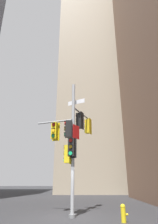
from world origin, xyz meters
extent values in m
plane|color=#2D2D30|center=(0.00, 0.00, 0.00)|extent=(120.00, 120.00, 0.00)
cube|color=tan|center=(3.44, 22.94, 19.27)|extent=(13.38, 13.38, 38.55)
cylinder|color=#9EA0A3|center=(0.00, 0.00, 3.82)|extent=(0.19, 0.19, 7.63)
cylinder|color=slate|center=(0.00, 0.00, 0.08)|extent=(0.35, 0.35, 0.16)
cylinder|color=#9EA0A3|center=(0.54, 1.23, 6.05)|extent=(1.18, 2.51, 0.11)
cylinder|color=#9EA0A3|center=(-1.14, 0.40, 5.25)|extent=(2.32, 0.90, 0.11)
cube|color=black|center=(0.55, 0.79, 5.45)|extent=(0.22, 0.45, 1.14)
cube|color=black|center=(0.38, 0.86, 5.45)|extent=(0.45, 0.45, 1.00)
cylinder|color=#360605|center=(0.19, 0.94, 5.80)|extent=(0.14, 0.21, 0.20)
cube|color=black|center=(0.19, 0.95, 5.92)|extent=(0.15, 0.23, 0.02)
cylinder|color=#3C2C06|center=(0.19, 0.94, 5.45)|extent=(0.14, 0.21, 0.20)
cube|color=black|center=(0.19, 0.95, 5.57)|extent=(0.15, 0.23, 0.02)
cylinder|color=#19C672|center=(0.19, 0.94, 5.10)|extent=(0.14, 0.21, 0.20)
cube|color=black|center=(0.19, 0.95, 5.22)|extent=(0.15, 0.23, 0.02)
cube|color=gold|center=(1.15, 2.14, 5.45)|extent=(0.22, 0.45, 1.14)
cube|color=gold|center=(0.97, 2.22, 5.45)|extent=(0.45, 0.45, 1.00)
cylinder|color=red|center=(0.79, 2.30, 5.80)|extent=(0.14, 0.21, 0.20)
cube|color=black|center=(0.78, 2.30, 5.92)|extent=(0.15, 0.23, 0.02)
cylinder|color=#3C2C06|center=(0.79, 2.30, 5.45)|extent=(0.14, 0.21, 0.20)
cube|color=black|center=(0.78, 2.30, 5.57)|extent=(0.15, 0.23, 0.02)
cylinder|color=#06311C|center=(0.79, 2.30, 5.10)|extent=(0.14, 0.21, 0.20)
cube|color=black|center=(0.78, 2.30, 5.22)|extent=(0.15, 0.23, 0.02)
cube|color=yellow|center=(-1.08, 0.58, 4.65)|extent=(0.46, 0.19, 1.14)
cube|color=yellow|center=(-1.14, 0.40, 4.65)|extent=(0.43, 0.43, 1.00)
cylinder|color=#360605|center=(-1.21, 0.21, 5.00)|extent=(0.21, 0.12, 0.20)
cube|color=black|center=(-1.21, 0.21, 5.12)|extent=(0.23, 0.14, 0.02)
cylinder|color=yellow|center=(-1.21, 0.21, 4.65)|extent=(0.21, 0.12, 0.20)
cube|color=black|center=(-1.21, 0.21, 4.77)|extent=(0.23, 0.14, 0.02)
cylinder|color=#06311C|center=(-1.21, 0.21, 4.30)|extent=(0.21, 0.12, 0.20)
cube|color=black|center=(-1.21, 0.21, 4.42)|extent=(0.23, 0.14, 0.02)
cube|color=black|center=(-0.11, -0.01, 4.66)|extent=(0.09, 0.48, 1.14)
cube|color=black|center=(-0.29, -0.04, 4.66)|extent=(0.38, 0.38, 1.00)
cylinder|color=red|center=(-0.49, -0.07, 5.01)|extent=(0.09, 0.21, 0.20)
cube|color=black|center=(-0.50, -0.07, 5.13)|extent=(0.10, 0.23, 0.02)
cylinder|color=#3C2C06|center=(-0.49, -0.07, 4.66)|extent=(0.09, 0.21, 0.20)
cube|color=black|center=(-0.50, -0.07, 4.78)|extent=(0.10, 0.23, 0.02)
cylinder|color=#06311C|center=(-0.49, -0.07, 4.31)|extent=(0.09, 0.21, 0.20)
cube|color=black|center=(-0.50, -0.07, 4.43)|extent=(0.10, 0.23, 0.02)
cube|color=yellow|center=(-0.10, 0.03, 3.22)|extent=(0.18, 0.46, 1.14)
cube|color=yellow|center=(-0.28, 0.09, 3.22)|extent=(0.43, 0.43, 1.00)
cylinder|color=#360605|center=(-0.47, 0.16, 3.57)|extent=(0.12, 0.21, 0.20)
cube|color=black|center=(-0.48, 0.16, 3.69)|extent=(0.14, 0.23, 0.02)
cylinder|color=#3C2C06|center=(-0.47, 0.16, 3.22)|extent=(0.12, 0.21, 0.20)
cube|color=black|center=(-0.48, 0.16, 3.34)|extent=(0.14, 0.23, 0.02)
cylinder|color=#19C672|center=(-0.47, 0.16, 2.87)|extent=(0.12, 0.21, 0.20)
cube|color=black|center=(-0.48, 0.16, 2.99)|extent=(0.14, 0.23, 0.02)
cube|color=black|center=(-0.02, -0.10, 3.54)|extent=(0.47, 0.14, 1.14)
cube|color=black|center=(-0.07, -0.29, 3.54)|extent=(0.41, 0.41, 1.00)
cylinder|color=#360605|center=(-0.11, -0.48, 3.89)|extent=(0.21, 0.10, 0.20)
cube|color=black|center=(-0.11, -0.49, 4.01)|extent=(0.23, 0.12, 0.02)
cylinder|color=#3C2C06|center=(-0.11, -0.48, 3.54)|extent=(0.21, 0.10, 0.20)
cube|color=black|center=(-0.11, -0.49, 3.66)|extent=(0.23, 0.12, 0.02)
cylinder|color=#19C672|center=(-0.11, -0.48, 3.19)|extent=(0.21, 0.10, 0.20)
cube|color=black|center=(-0.11, -0.49, 3.31)|extent=(0.23, 0.12, 0.02)
cube|color=white|center=(0.17, 0.31, 6.54)|extent=(1.07, 0.60, 0.28)
cube|color=#19479E|center=(0.17, 0.31, 6.54)|extent=(1.04, 0.58, 0.24)
cube|color=red|center=(0.18, -0.12, 4.46)|extent=(0.37, 0.54, 0.80)
cube|color=white|center=(0.18, -0.12, 4.46)|extent=(0.34, 0.51, 0.76)
cylinder|color=yellow|center=(2.39, -1.14, 0.30)|extent=(0.22, 0.22, 0.59)
sphere|color=yellow|center=(2.39, -1.14, 0.65)|extent=(0.23, 0.23, 0.23)
cylinder|color=yellow|center=(2.55, -1.14, 0.32)|extent=(0.10, 0.09, 0.09)
camera|label=1|loc=(0.41, -10.85, 1.78)|focal=30.20mm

